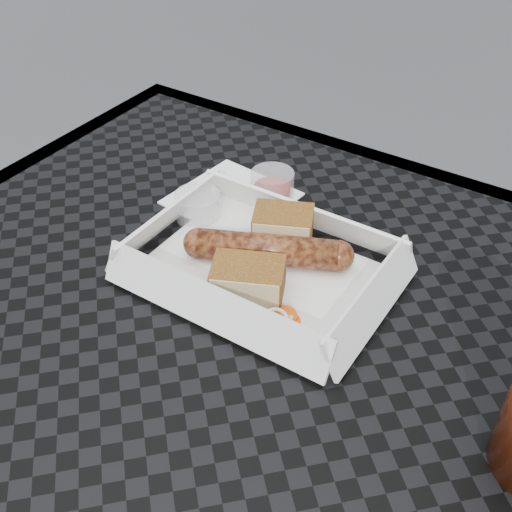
{
  "coord_description": "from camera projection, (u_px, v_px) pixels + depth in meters",
  "views": [
    {
      "loc": [
        0.23,
        -0.29,
        1.16
      ],
      "look_at": [
        -0.03,
        0.11,
        0.78
      ],
      "focal_mm": 45.0,
      "sensor_mm": 36.0,
      "label": 1
    }
  ],
  "objects": [
    {
      "name": "bread_far",
      "position": [
        248.0,
        280.0,
        0.6
      ],
      "size": [
        0.08,
        0.07,
        0.03
      ],
      "primitive_type": "cube",
      "rotation": [
        0.0,
        0.0,
        0.43
      ],
      "color": "brown",
      "rests_on": "food_tray"
    },
    {
      "name": "condiment_cup_empty",
      "position": [
        198.0,
        206.0,
        0.7
      ],
      "size": [
        0.05,
        0.05,
        0.03
      ],
      "primitive_type": "cylinder",
      "color": "silver",
      "rests_on": "patio_table"
    },
    {
      "name": "patio_table",
      "position": [
        219.0,
        415.0,
        0.6
      ],
      "size": [
        0.8,
        0.8,
        0.74
      ],
      "color": "black",
      "rests_on": "ground"
    },
    {
      "name": "veg_garnish",
      "position": [
        280.0,
        322.0,
        0.57
      ],
      "size": [
        0.03,
        0.03,
        0.0
      ],
      "color": "#E6500A",
      "rests_on": "food_tray"
    },
    {
      "name": "bread_near",
      "position": [
        283.0,
        227.0,
        0.66
      ],
      "size": [
        0.07,
        0.06,
        0.04
      ],
      "primitive_type": "cube",
      "rotation": [
        0.0,
        0.0,
        0.43
      ],
      "color": "brown",
      "rests_on": "food_tray"
    },
    {
      "name": "napkin",
      "position": [
        232.0,
        198.0,
        0.73
      ],
      "size": [
        0.13,
        0.13,
        0.0
      ],
      "primitive_type": "cube",
      "rotation": [
        0.0,
        0.0,
        -0.1
      ],
      "color": "white",
      "rests_on": "patio_table"
    },
    {
      "name": "food_tray",
      "position": [
        262.0,
        272.0,
        0.63
      ],
      "size": [
        0.22,
        0.15,
        0.0
      ],
      "primitive_type": "cube",
      "color": "white",
      "rests_on": "patio_table"
    },
    {
      "name": "bratwurst",
      "position": [
        268.0,
        250.0,
        0.63
      ],
      "size": [
        0.16,
        0.09,
        0.03
      ],
      "rotation": [
        0.0,
        0.0,
        0.43
      ],
      "color": "brown",
      "rests_on": "food_tray"
    },
    {
      "name": "condiment_cup_sauce",
      "position": [
        272.0,
        184.0,
        0.73
      ],
      "size": [
        0.05,
        0.05,
        0.03
      ],
      "primitive_type": "cylinder",
      "color": "maroon",
      "rests_on": "patio_table"
    }
  ]
}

